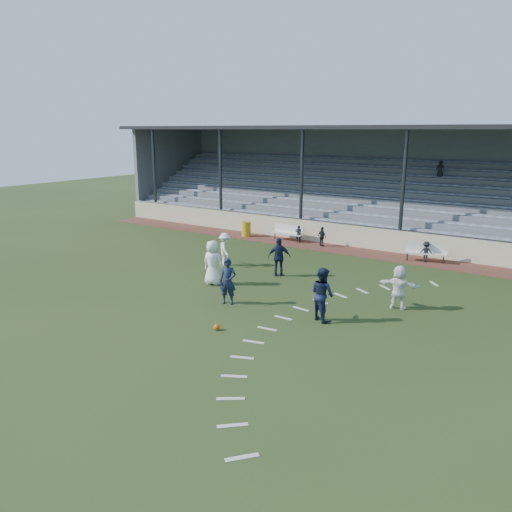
{
  "coord_description": "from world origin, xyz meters",
  "views": [
    {
      "loc": [
        11.23,
        -14.04,
        6.39
      ],
      "look_at": [
        0.0,
        2.5,
        1.3
      ],
      "focal_mm": 35.0,
      "sensor_mm": 36.0,
      "label": 1
    }
  ],
  "objects_px": {
    "trash_bin": "(246,229)",
    "player_white_lead": "(213,263)",
    "football": "(217,327)",
    "player_navy_lead": "(228,281)",
    "bench_left": "(288,231)",
    "bench_right": "(426,250)"
  },
  "relations": [
    {
      "from": "football",
      "to": "player_white_lead",
      "type": "distance_m",
      "value": 5.09
    },
    {
      "from": "trash_bin",
      "to": "player_white_lead",
      "type": "distance_m",
      "value": 9.84
    },
    {
      "from": "trash_bin",
      "to": "player_navy_lead",
      "type": "xyz_separation_m",
      "value": [
        6.46,
        -10.33,
        0.41
      ]
    },
    {
      "from": "bench_right",
      "to": "football",
      "type": "bearing_deg",
      "value": -117.02
    },
    {
      "from": "trash_bin",
      "to": "player_navy_lead",
      "type": "height_order",
      "value": "player_navy_lead"
    },
    {
      "from": "bench_left",
      "to": "player_navy_lead",
      "type": "bearing_deg",
      "value": -68.79
    },
    {
      "from": "bench_right",
      "to": "player_navy_lead",
      "type": "relative_size",
      "value": 1.16
    },
    {
      "from": "football",
      "to": "player_navy_lead",
      "type": "bearing_deg",
      "value": 119.07
    },
    {
      "from": "player_white_lead",
      "to": "player_navy_lead",
      "type": "xyz_separation_m",
      "value": [
        2.0,
        -1.57,
        -0.07
      ]
    },
    {
      "from": "bench_left",
      "to": "trash_bin",
      "type": "bearing_deg",
      "value": -170.0
    },
    {
      "from": "player_white_lead",
      "to": "trash_bin",
      "type": "bearing_deg",
      "value": -69.12
    },
    {
      "from": "player_navy_lead",
      "to": "trash_bin",
      "type": "bearing_deg",
      "value": 99.64
    },
    {
      "from": "bench_right",
      "to": "football",
      "type": "distance_m",
      "value": 13.05
    },
    {
      "from": "bench_left",
      "to": "trash_bin",
      "type": "xyz_separation_m",
      "value": [
        -2.75,
        -0.38,
        -0.12
      ]
    },
    {
      "from": "football",
      "to": "player_white_lead",
      "type": "relative_size",
      "value": 0.11
    },
    {
      "from": "trash_bin",
      "to": "player_navy_lead",
      "type": "bearing_deg",
      "value": -57.97
    },
    {
      "from": "trash_bin",
      "to": "player_navy_lead",
      "type": "distance_m",
      "value": 12.19
    },
    {
      "from": "bench_left",
      "to": "player_white_lead",
      "type": "height_order",
      "value": "player_white_lead"
    },
    {
      "from": "trash_bin",
      "to": "player_white_lead",
      "type": "xyz_separation_m",
      "value": [
        4.46,
        -8.75,
        0.48
      ]
    },
    {
      "from": "bench_left",
      "to": "bench_right",
      "type": "height_order",
      "value": "same"
    },
    {
      "from": "trash_bin",
      "to": "football",
      "type": "height_order",
      "value": "trash_bin"
    },
    {
      "from": "trash_bin",
      "to": "bench_right",
      "type": "bearing_deg",
      "value": 0.39
    }
  ]
}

